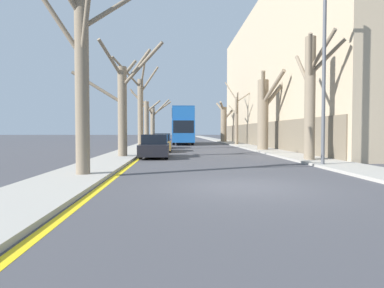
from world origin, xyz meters
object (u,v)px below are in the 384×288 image
(street_tree_right_3, at_px, (224,123))
(double_decker_bus, at_px, (183,124))
(street_tree_right_1, at_px, (264,111))
(lamp_post, at_px, (322,62))
(street_tree_left_3, at_px, (146,120))
(parked_car_0, at_px, (155,147))
(street_tree_left_4, at_px, (154,121))
(parked_car_1, at_px, (159,143))
(street_tree_left_2, at_px, (140,108))
(street_tree_right_0, at_px, (311,94))
(parked_car_2, at_px, (162,141))
(street_tree_right_2, at_px, (237,116))
(street_tree_left_0, at_px, (80,62))
(street_tree_left_1, at_px, (123,102))

(street_tree_right_3, distance_m, double_decker_bus, 9.15)
(street_tree_right_1, relative_size, lamp_post, 0.76)
(double_decker_bus, bearing_deg, street_tree_left_3, -139.30)
(double_decker_bus, distance_m, parked_car_0, 22.36)
(street_tree_left_4, relative_size, parked_car_1, 1.45)
(street_tree_left_2, relative_size, street_tree_left_4, 1.29)
(parked_car_1, distance_m, lamp_post, 15.15)
(double_decker_bus, bearing_deg, street_tree_left_2, -107.12)
(street_tree_right_0, relative_size, street_tree_right_1, 1.02)
(street_tree_left_4, distance_m, street_tree_right_3, 10.27)
(parked_car_1, height_order, parked_car_2, parked_car_2)
(street_tree_left_4, relative_size, parked_car_2, 1.55)
(street_tree_right_2, bearing_deg, parked_car_1, -124.50)
(street_tree_right_2, bearing_deg, street_tree_left_2, -137.09)
(street_tree_left_0, height_order, parked_car_1, street_tree_left_0)
(street_tree_left_1, height_order, parked_car_0, street_tree_left_1)
(street_tree_left_0, height_order, double_decker_bus, street_tree_left_0)
(street_tree_left_2, bearing_deg, street_tree_left_1, -90.78)
(street_tree_left_0, xyz_separation_m, parked_car_0, (2.04, 9.03, -3.37))
(street_tree_left_1, relative_size, double_decker_bus, 0.68)
(street_tree_right_0, distance_m, street_tree_right_1, 10.08)
(street_tree_left_1, bearing_deg, street_tree_left_0, -90.74)
(street_tree_right_3, xyz_separation_m, parked_car_1, (-8.42, -22.56, -2.22))
(street_tree_left_1, distance_m, street_tree_right_0, 10.84)
(street_tree_left_4, distance_m, parked_car_0, 28.83)
(street_tree_right_1, bearing_deg, parked_car_1, -176.99)
(street_tree_left_3, xyz_separation_m, parked_car_0, (2.08, -18.48, -2.25))
(parked_car_0, bearing_deg, parked_car_1, 90.00)
(parked_car_1, relative_size, parked_car_2, 1.07)
(street_tree_right_3, relative_size, double_decker_bus, 0.59)
(street_tree_left_4, bearing_deg, double_decker_bus, -58.05)
(street_tree_left_2, xyz_separation_m, lamp_post, (9.71, -15.08, 1.08))
(street_tree_right_3, distance_m, parked_car_1, 24.19)
(street_tree_left_0, bearing_deg, street_tree_right_0, 28.64)
(parked_car_0, relative_size, lamp_post, 0.50)
(street_tree_right_1, relative_size, parked_car_2, 1.60)
(street_tree_left_1, distance_m, street_tree_left_4, 28.89)
(street_tree_right_3, bearing_deg, street_tree_left_3, -135.27)
(street_tree_left_2, height_order, parked_car_2, street_tree_left_2)
(street_tree_left_0, height_order, lamp_post, lamp_post)
(street_tree_right_2, height_order, parked_car_2, street_tree_right_2)
(street_tree_left_4, xyz_separation_m, street_tree_right_2, (10.39, -9.92, 0.34))
(street_tree_left_0, xyz_separation_m, lamp_post, (9.95, 3.10, 0.70))
(lamp_post, bearing_deg, double_decker_bus, 101.45)
(parked_car_1, height_order, lamp_post, lamp_post)
(street_tree_left_0, xyz_separation_m, street_tree_right_3, (10.46, 37.92, -1.17))
(street_tree_left_0, distance_m, double_decker_bus, 31.53)
(parked_car_0, distance_m, parked_car_1, 6.32)
(street_tree_right_3, height_order, lamp_post, lamp_post)
(street_tree_left_3, xyz_separation_m, street_tree_right_0, (10.55, -21.77, 0.71))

